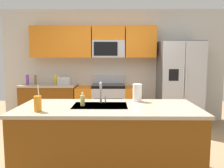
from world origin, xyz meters
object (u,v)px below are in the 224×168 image
object	(u,v)px
toaster	(64,81)
range_oven	(107,104)
bottle_purple	(27,80)
refrigerator	(179,84)
pepper_mill	(36,80)
sink_faucet	(101,91)
drink_cup_orange	(38,104)
paper_towel_roll	(137,93)
soap_dispenser	(82,100)
bottle_yellow	(56,80)

from	to	relation	value
toaster	range_oven	bearing A→B (deg)	3.18
bottle_purple	refrigerator	bearing A→B (deg)	-0.64
pepper_mill	sink_faucet	xyz separation A→B (m)	(1.59, -2.10, 0.06)
toaster	bottle_purple	world-z (taller)	bottle_purple
range_oven	bottle_purple	bearing A→B (deg)	-178.90
refrigerator	drink_cup_orange	xyz separation A→B (m)	(-2.28, -2.51, 0.06)
toaster	paper_towel_roll	bearing A→B (deg)	-53.49
bottle_purple	paper_towel_roll	size ratio (longest dim) A/B	0.91
toaster	drink_cup_orange	size ratio (longest dim) A/B	0.95
refrigerator	paper_towel_roll	xyz separation A→B (m)	(-1.12, -1.91, 0.09)
bottle_purple	soap_dispenser	xyz separation A→B (m)	(1.54, -2.23, -0.04)
pepper_mill	drink_cup_orange	world-z (taller)	drink_cup_orange
range_oven	bottle_purple	distance (m)	1.86
sink_faucet	drink_cup_orange	distance (m)	0.83
range_oven	sink_faucet	xyz separation A→B (m)	(-0.01, -2.10, 0.62)
sink_faucet	drink_cup_orange	bearing A→B (deg)	-144.92
bottle_yellow	bottle_purple	distance (m)	0.62
toaster	sink_faucet	bearing A→B (deg)	-65.34
bottle_yellow	soap_dispenser	distance (m)	2.45
toaster	bottle_purple	size ratio (longest dim) A/B	1.28
range_oven	drink_cup_orange	distance (m)	2.72
bottle_yellow	bottle_purple	bearing A→B (deg)	-176.24
toaster	pepper_mill	bearing A→B (deg)	175.63
bottle_yellow	drink_cup_orange	world-z (taller)	drink_cup_orange
drink_cup_orange	soap_dispenser	world-z (taller)	drink_cup_orange
refrigerator	drink_cup_orange	world-z (taller)	refrigerator
sink_faucet	pepper_mill	bearing A→B (deg)	127.22
pepper_mill	drink_cup_orange	size ratio (longest dim) A/B	0.72
range_oven	toaster	bearing A→B (deg)	-176.82
bottle_yellow	drink_cup_orange	size ratio (longest dim) A/B	0.70
refrigerator	soap_dispenser	distance (m)	2.86
toaster	drink_cup_orange	bearing A→B (deg)	-84.08
pepper_mill	bottle_yellow	bearing A→B (deg)	1.16
refrigerator	range_oven	bearing A→B (deg)	177.43
sink_faucet	refrigerator	bearing A→B (deg)	51.67
bottle_yellow	soap_dispenser	size ratio (longest dim) A/B	1.22
refrigerator	drink_cup_orange	bearing A→B (deg)	-132.34
soap_dispenser	paper_towel_roll	xyz separation A→B (m)	(0.71, 0.28, 0.05)
range_oven	paper_towel_roll	distance (m)	2.12
range_oven	paper_towel_roll	size ratio (longest dim) A/B	5.67
pepper_mill	range_oven	bearing A→B (deg)	0.09
pepper_mill	paper_towel_roll	distance (m)	2.87
sink_faucet	toaster	bearing A→B (deg)	114.66
soap_dispenser	paper_towel_roll	bearing A→B (deg)	21.82
range_oven	refrigerator	size ratio (longest dim) A/B	0.74
pepper_mill	toaster	bearing A→B (deg)	-4.37
toaster	sink_faucet	size ratio (longest dim) A/B	0.99
toaster	bottle_yellow	bearing A→B (deg)	163.98
sink_faucet	bottle_purple	bearing A→B (deg)	130.49
range_oven	sink_faucet	world-z (taller)	sink_faucet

